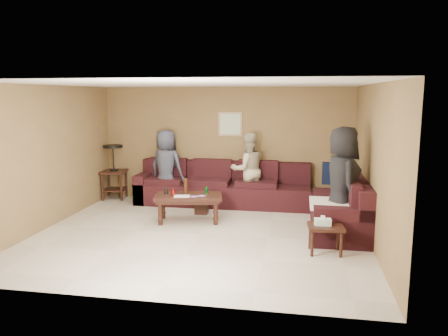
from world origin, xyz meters
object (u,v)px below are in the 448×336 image
object	(u,v)px
end_table_left	(114,171)
side_table_right	(325,229)
coffee_table	(188,199)
person_left	(166,167)
person_middle	(248,170)
waste_bin	(202,206)
person_right	(342,182)
sectional_sofa	(258,197)

from	to	relation	value
end_table_left	side_table_right	xyz separation A→B (m)	(4.52, -2.73, -0.26)
coffee_table	person_left	distance (m)	1.50
person_left	person_middle	xyz separation A→B (m)	(1.74, 0.13, -0.02)
coffee_table	waste_bin	distance (m)	0.66
person_middle	person_right	world-z (taller)	person_right
coffee_table	waste_bin	world-z (taller)	coffee_table
waste_bin	sectional_sofa	bearing A→B (deg)	12.79
sectional_sofa	coffee_table	size ratio (longest dim) A/B	3.53
person_left	person_right	world-z (taller)	person_right
end_table_left	side_table_right	bearing A→B (deg)	-31.18
coffee_table	end_table_left	world-z (taller)	end_table_left
sectional_sofa	person_right	bearing A→B (deg)	-38.60
sectional_sofa	waste_bin	bearing A→B (deg)	-167.21
coffee_table	waste_bin	bearing A→B (deg)	78.94
coffee_table	sectional_sofa	bearing A→B (deg)	34.64
person_left	side_table_right	bearing A→B (deg)	159.46
end_table_left	waste_bin	world-z (taller)	end_table_left
person_left	person_right	distance (m)	3.84
waste_bin	side_table_right	bearing A→B (deg)	-38.71
end_table_left	person_left	world-z (taller)	person_left
person_left	person_right	size ratio (longest dim) A/B	0.88
sectional_sofa	coffee_table	bearing A→B (deg)	-145.36
end_table_left	side_table_right	size ratio (longest dim) A/B	2.13
waste_bin	person_right	distance (m)	2.86
end_table_left	person_middle	xyz separation A→B (m)	(3.05, -0.13, 0.14)
side_table_right	person_left	size ratio (longest dim) A/B	0.36
coffee_table	side_table_right	xyz separation A→B (m)	(2.41, -1.25, -0.06)
sectional_sofa	person_left	size ratio (longest dim) A/B	2.90
coffee_table	end_table_left	distance (m)	2.59
sectional_sofa	person_left	world-z (taller)	person_left
person_left	person_right	xyz separation A→B (m)	(3.50, -1.58, 0.11)
coffee_table	person_middle	xyz separation A→B (m)	(0.94, 1.35, 0.35)
end_table_left	person_left	size ratio (longest dim) A/B	0.76
side_table_right	waste_bin	world-z (taller)	side_table_right
sectional_sofa	person_right	distance (m)	2.01
sectional_sofa	side_table_right	distance (m)	2.41
person_right	end_table_left	bearing A→B (deg)	56.32
person_middle	person_right	xyz separation A→B (m)	(1.76, -1.72, 0.13)
coffee_table	person_right	distance (m)	2.77
sectional_sofa	end_table_left	xyz separation A→B (m)	(-3.32, 0.65, 0.31)
side_table_right	person_middle	world-z (taller)	person_middle
end_table_left	person_middle	size ratio (longest dim) A/B	0.78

